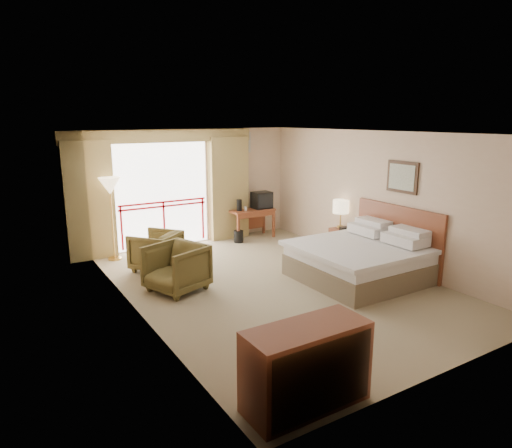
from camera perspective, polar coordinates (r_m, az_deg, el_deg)
floor at (r=8.36m, az=2.42°, el=-7.50°), size 7.00×7.00×0.00m
ceiling at (r=7.83m, az=2.61°, el=11.33°), size 7.00×7.00×0.00m
wall_back at (r=11.02m, az=-7.76°, el=4.69°), size 5.00×0.00×5.00m
wall_front at (r=5.54m, az=23.28°, el=-4.71°), size 5.00×0.00×5.00m
wall_left at (r=6.93m, az=-14.88°, el=-0.61°), size 0.00×7.00×7.00m
wall_right at (r=9.59m, az=15.01°, el=3.11°), size 0.00×7.00×7.00m
balcony_door at (r=10.73m, az=-11.60°, el=3.51°), size 2.40×0.00×2.40m
balcony_railing at (r=10.78m, az=-11.47°, el=1.46°), size 2.09×0.03×1.02m
curtain_left at (r=10.16m, az=-20.12°, el=2.73°), size 1.00×0.26×2.50m
curtain_right at (r=11.26m, az=-3.47°, el=4.46°), size 1.00×0.26×2.50m
valance at (r=10.50m, az=-11.75°, el=10.71°), size 4.40×0.22×0.28m
hvac_vent at (r=11.47m, az=-1.82°, el=10.16°), size 0.50×0.04×0.50m
bed at (r=8.70m, az=12.91°, el=-4.37°), size 2.13×2.06×0.97m
headboard at (r=9.31m, az=17.25°, el=-1.73°), size 0.06×2.10×1.30m
framed_art at (r=9.10m, az=17.81°, el=5.60°), size 0.04×0.72×0.60m
nightstand at (r=10.37m, az=10.57°, el=-2.05°), size 0.39×0.46×0.54m
table_lamp at (r=10.24m, az=10.56°, el=2.09°), size 0.35×0.35×0.63m
phone at (r=10.16m, az=11.00°, el=-0.59°), size 0.22×0.19×0.08m
desk at (r=11.41m, az=-0.69°, el=1.10°), size 1.11×0.54×0.73m
tv at (r=11.44m, az=0.74°, el=3.00°), size 0.46×0.37×0.42m
coffee_maker at (r=11.13m, az=-2.11°, el=2.35°), size 0.15×0.15×0.28m
cup at (r=11.18m, az=-1.31°, el=1.93°), size 0.08×0.08×0.10m
wastebasket at (r=11.04m, az=-2.19°, el=-1.56°), size 0.24×0.24×0.29m
armchair_far at (r=9.35m, az=-12.28°, el=-5.54°), size 1.17×1.18×0.77m
armchair_near at (r=8.18m, az=-9.82°, el=-8.17°), size 1.16×1.15×0.83m
side_table at (r=8.75m, az=-12.54°, el=-4.27°), size 0.50×0.50×0.55m
book at (r=8.70m, az=-12.60°, el=-3.15°), size 0.24×0.26×0.02m
floor_lamp at (r=9.89m, az=-17.79°, el=4.16°), size 0.45×0.45×1.75m
dresser at (r=4.95m, az=6.35°, el=-17.31°), size 1.33×0.57×0.89m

